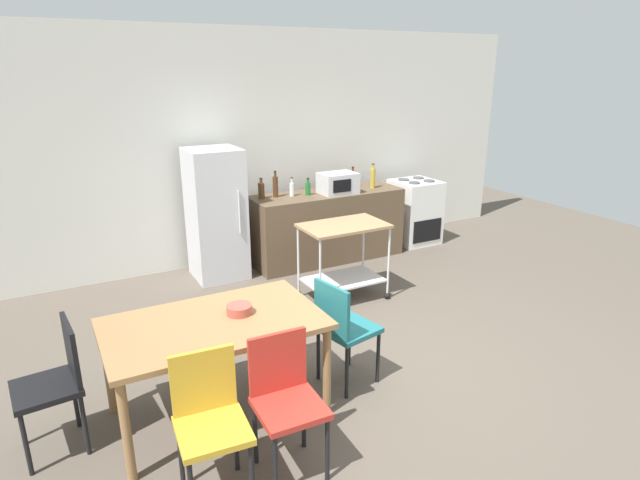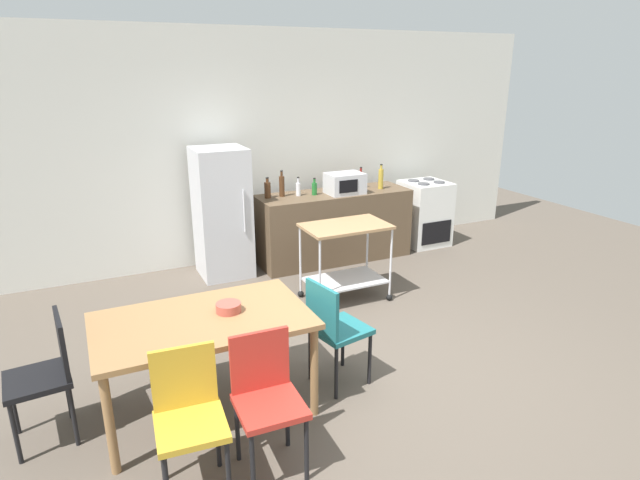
{
  "view_description": "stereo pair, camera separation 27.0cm",
  "coord_description": "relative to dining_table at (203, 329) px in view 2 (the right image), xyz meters",
  "views": [
    {
      "loc": [
        -2.33,
        -3.16,
        2.44
      ],
      "look_at": [
        0.03,
        1.2,
        0.8
      ],
      "focal_mm": 29.6,
      "sensor_mm": 36.0,
      "label": 1
    },
    {
      "loc": [
        -2.09,
        -3.29,
        2.44
      ],
      "look_at": [
        0.03,
        1.2,
        0.8
      ],
      "focal_mm": 29.6,
      "sensor_mm": 36.0,
      "label": 2
    }
  ],
  "objects": [
    {
      "name": "fruit_bowl",
      "position": [
        0.2,
        0.03,
        0.11
      ],
      "size": [
        0.18,
        0.18,
        0.07
      ],
      "primitive_type": "cylinder",
      "color": "#B24C3F",
      "rests_on": "dining_table"
    },
    {
      "name": "chair_teal",
      "position": [
        0.99,
        -0.1,
        -0.15
      ],
      "size": [
        0.47,
        0.47,
        0.89
      ],
      "rotation": [
        0.0,
        0.0,
        1.77
      ],
      "color": "#1E666B",
      "rests_on": "ground_plane"
    },
    {
      "name": "ground_plane",
      "position": [
        1.41,
        -0.1,
        -0.67
      ],
      "size": [
        12.0,
        12.0,
        0.0
      ],
      "primitive_type": "plane",
      "color": "brown"
    },
    {
      "name": "bottle_sparkling_water",
      "position": [
        2.74,
        2.58,
        0.35
      ],
      "size": [
        0.06,
        0.06,
        0.28
      ],
      "color": "maroon",
      "rests_on": "kitchen_counter"
    },
    {
      "name": "chair_black",
      "position": [
        -1.02,
        0.15,
        -0.15
      ],
      "size": [
        0.44,
        0.44,
        0.89
      ],
      "rotation": [
        0.0,
        0.0,
        -1.48
      ],
      "color": "black",
      "rests_on": "ground_plane"
    },
    {
      "name": "dining_table",
      "position": [
        0.0,
        0.0,
        0.0
      ],
      "size": [
        1.5,
        0.9,
        0.75
      ],
      "color": "olive",
      "rests_on": "ground_plane"
    },
    {
      "name": "microwave",
      "position": [
        2.4,
        2.4,
        0.36
      ],
      "size": [
        0.46,
        0.35,
        0.26
      ],
      "color": "silver",
      "rests_on": "kitchen_counter"
    },
    {
      "name": "chair_mustard",
      "position": [
        -0.26,
        -0.71,
        -0.15
      ],
      "size": [
        0.43,
        0.43,
        0.89
      ],
      "rotation": [
        0.0,
        0.0,
        -0.08
      ],
      "color": "gold",
      "rests_on": "ground_plane"
    },
    {
      "name": "kitchen_counter",
      "position": [
        2.31,
        2.5,
        -0.22
      ],
      "size": [
        2.0,
        0.64,
        0.9
      ],
      "primitive_type": "cube",
      "color": "brown",
      "rests_on": "ground_plane"
    },
    {
      "name": "kitchen_cart",
      "position": [
        1.84,
        1.31,
        -0.1
      ],
      "size": [
        0.91,
        0.57,
        0.85
      ],
      "color": "#A37A51",
      "rests_on": "ground_plane"
    },
    {
      "name": "bottle_vinegar",
      "position": [
        1.44,
        2.59,
        0.34
      ],
      "size": [
        0.08,
        0.08,
        0.26
      ],
      "color": "#4C2D19",
      "rests_on": "kitchen_counter"
    },
    {
      "name": "chair_red",
      "position": [
        0.21,
        -0.72,
        -0.15
      ],
      "size": [
        0.41,
        0.41,
        0.89
      ],
      "rotation": [
        0.0,
        0.0,
        -0.03
      ],
      "color": "#B72D23",
      "rests_on": "ground_plane"
    },
    {
      "name": "bottle_olive_oil",
      "position": [
        2.02,
        2.49,
        0.31
      ],
      "size": [
        0.07,
        0.07,
        0.22
      ],
      "color": "#1E6628",
      "rests_on": "kitchen_counter"
    },
    {
      "name": "bottle_hot_sauce",
      "position": [
        1.62,
        2.59,
        0.37
      ],
      "size": [
        0.07,
        0.07,
        0.32
      ],
      "color": "#4C2D19",
      "rests_on": "kitchen_counter"
    },
    {
      "name": "stove_oven",
      "position": [
        3.76,
        2.52,
        -0.22
      ],
      "size": [
        0.6,
        0.61,
        0.92
      ],
      "color": "white",
      "rests_on": "ground_plane"
    },
    {
      "name": "bottle_sesame_oil",
      "position": [
        1.82,
        2.54,
        0.32
      ],
      "size": [
        0.06,
        0.06,
        0.24
      ],
      "color": "silver",
      "rests_on": "kitchen_counter"
    },
    {
      "name": "back_wall",
      "position": [
        1.41,
        3.1,
        0.78
      ],
      "size": [
        8.4,
        0.12,
        2.9
      ],
      "primitive_type": "cube",
      "color": "silver",
      "rests_on": "ground_plane"
    },
    {
      "name": "refrigerator",
      "position": [
        0.86,
        2.6,
        0.1
      ],
      "size": [
        0.6,
        0.63,
        1.55
      ],
      "color": "silver",
      "rests_on": "ground_plane"
    },
    {
      "name": "bottle_soda",
      "position": [
        2.96,
        2.43,
        0.37
      ],
      "size": [
        0.07,
        0.07,
        0.33
      ],
      "color": "gold",
      "rests_on": "kitchen_counter"
    }
  ]
}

